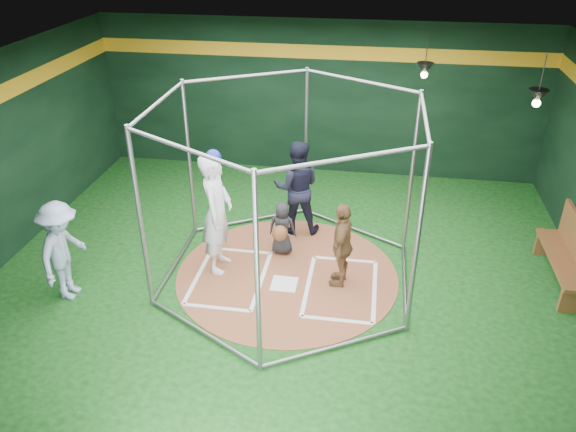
% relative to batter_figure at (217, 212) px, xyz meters
% --- Properties ---
extents(room_shell, '(10.10, 9.10, 3.53)m').
position_rel_batter_figure_xyz_m(room_shell, '(1.19, -0.04, 0.66)').
color(room_shell, '#0D3A0E').
rests_on(room_shell, ground).
extents(clay_disc, '(3.80, 3.80, 0.01)m').
position_rel_batter_figure_xyz_m(clay_disc, '(1.19, -0.05, -1.09)').
color(clay_disc, brown).
rests_on(clay_disc, ground).
extents(home_plate, '(0.43, 0.43, 0.01)m').
position_rel_batter_figure_xyz_m(home_plate, '(1.19, -0.35, -1.08)').
color(home_plate, white).
rests_on(home_plate, clay_disc).
extents(batter_box_left, '(1.17, 1.77, 0.01)m').
position_rel_batter_figure_xyz_m(batter_box_left, '(0.24, -0.30, -1.08)').
color(batter_box_left, white).
rests_on(batter_box_left, clay_disc).
extents(batter_box_right, '(1.17, 1.77, 0.01)m').
position_rel_batter_figure_xyz_m(batter_box_right, '(2.14, -0.30, -1.08)').
color(batter_box_right, white).
rests_on(batter_box_right, clay_disc).
extents(batting_cage, '(4.05, 4.67, 3.00)m').
position_rel_batter_figure_xyz_m(batting_cage, '(1.19, -0.05, 0.40)').
color(batting_cage, gray).
rests_on(batting_cage, ground).
extents(pendant_lamp_near, '(0.34, 0.34, 0.90)m').
position_rel_batter_figure_xyz_m(pendant_lamp_near, '(3.39, 3.55, 1.64)').
color(pendant_lamp_near, black).
rests_on(pendant_lamp_near, room_shell).
extents(pendant_lamp_far, '(0.34, 0.34, 0.90)m').
position_rel_batter_figure_xyz_m(pendant_lamp_far, '(5.19, 1.95, 1.64)').
color(pendant_lamp_far, black).
rests_on(pendant_lamp_far, room_shell).
extents(batter_figure, '(0.53, 0.79, 2.20)m').
position_rel_batter_figure_xyz_m(batter_figure, '(0.00, 0.00, 0.00)').
color(batter_figure, silver).
rests_on(batter_figure, clay_disc).
extents(visitor_leopard, '(0.45, 0.90, 1.48)m').
position_rel_batter_figure_xyz_m(visitor_leopard, '(2.11, -0.13, -0.35)').
color(visitor_leopard, '#A37546').
rests_on(visitor_leopard, clay_disc).
extents(catcher_figure, '(0.50, 0.56, 1.01)m').
position_rel_batter_figure_xyz_m(catcher_figure, '(0.99, 0.62, -0.58)').
color(catcher_figure, black).
rests_on(catcher_figure, clay_disc).
extents(umpire, '(0.97, 0.80, 1.84)m').
position_rel_batter_figure_xyz_m(umpire, '(1.13, 1.49, -0.17)').
color(umpire, black).
rests_on(umpire, clay_disc).
extents(bystander_blue, '(0.64, 1.09, 1.68)m').
position_rel_batter_figure_xyz_m(bystander_blue, '(-2.19, -1.16, -0.26)').
color(bystander_blue, '#95A8C6').
rests_on(bystander_blue, ground).
extents(dugout_bench, '(0.44, 1.90, 1.11)m').
position_rel_batter_figure_xyz_m(dugout_bench, '(5.83, 0.49, -0.53)').
color(dugout_bench, brown).
rests_on(dugout_bench, ground).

